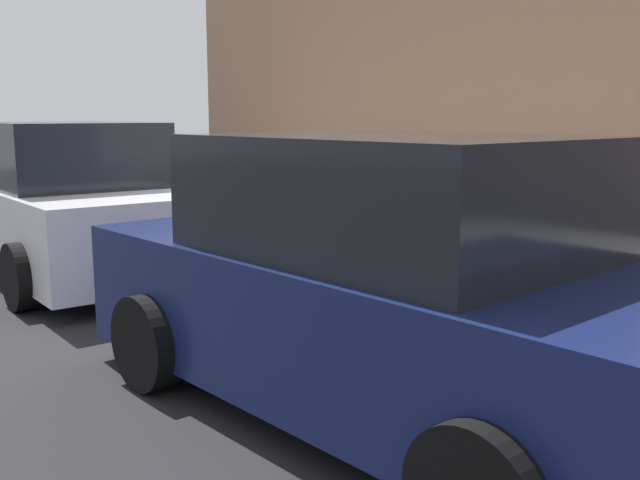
% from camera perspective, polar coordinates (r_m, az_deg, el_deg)
% --- Properties ---
extents(ground_plane, '(40.00, 40.00, 0.00)m').
position_cam_1_polar(ground_plane, '(7.76, -1.67, -3.55)').
color(ground_plane, black).
extents(sidewalk_curb, '(18.00, 5.00, 0.14)m').
position_cam_1_polar(sidewalk_curb, '(9.47, 10.23, -0.83)').
color(sidewalk_curb, '#9E9B93').
rests_on(sidewalk_curb, ground_plane).
extents(suitcase_teal_0, '(0.49, 0.24, 0.69)m').
position_cam_1_polar(suitcase_teal_0, '(6.11, 20.71, -3.47)').
color(suitcase_teal_0, '#0F606B').
rests_on(suitcase_teal_0, sidewalk_curb).
extents(suitcase_red_1, '(0.42, 0.25, 0.84)m').
position_cam_1_polar(suitcase_red_1, '(6.29, 16.34, -2.92)').
color(suitcase_red_1, red).
rests_on(suitcase_red_1, sidewalk_curb).
extents(suitcase_black_2, '(0.48, 0.19, 0.71)m').
position_cam_1_polar(suitcase_black_2, '(6.69, 13.51, -1.92)').
color(suitcase_black_2, black).
rests_on(suitcase_black_2, sidewalk_curb).
extents(suitcase_silver_3, '(0.47, 0.20, 1.01)m').
position_cam_1_polar(suitcase_silver_3, '(7.00, 10.05, -0.94)').
color(suitcase_silver_3, '#9EA0A8').
rests_on(suitcase_silver_3, sidewalk_curb).
extents(suitcase_maroon_4, '(0.40, 0.26, 1.02)m').
position_cam_1_polar(suitcase_maroon_4, '(7.21, 6.37, -0.70)').
color(suitcase_maroon_4, maroon).
rests_on(suitcase_maroon_4, sidewalk_curb).
extents(suitcase_navy_5, '(0.36, 0.21, 0.99)m').
position_cam_1_polar(suitcase_navy_5, '(7.53, 4.17, -0.17)').
color(suitcase_navy_5, navy).
rests_on(suitcase_navy_5, sidewalk_curb).
extents(suitcase_olive_6, '(0.36, 0.19, 1.05)m').
position_cam_1_polar(suitcase_olive_6, '(7.80, 1.94, 0.40)').
color(suitcase_olive_6, '#59601E').
rests_on(suitcase_olive_6, sidewalk_curb).
extents(suitcase_teal_7, '(0.40, 0.27, 0.62)m').
position_cam_1_polar(suitcase_teal_7, '(8.18, 0.33, 0.15)').
color(suitcase_teal_7, '#0F606B').
rests_on(suitcase_teal_7, sidewalk_curb).
extents(suitcase_red_8, '(0.49, 0.23, 0.99)m').
position_cam_1_polar(suitcase_red_8, '(8.52, -1.94, 1.18)').
color(suitcase_red_8, red).
rests_on(suitcase_red_8, sidewalk_curb).
extents(fire_hydrant, '(0.39, 0.21, 0.71)m').
position_cam_1_polar(fire_hydrant, '(9.27, -5.51, 1.80)').
color(fire_hydrant, '#99999E').
rests_on(fire_hydrant, sidewalk_curb).
extents(bollard_post, '(0.17, 0.17, 0.66)m').
position_cam_1_polar(bollard_post, '(9.82, -8.75, 1.94)').
color(bollard_post, brown).
rests_on(bollard_post, sidewalk_curb).
extents(parked_car_navy_0, '(4.30, 2.20, 1.68)m').
position_cam_1_polar(parked_car_navy_0, '(4.36, 6.05, -3.64)').
color(parked_car_navy_0, '#141E4C').
rests_on(parked_car_navy_0, ground_plane).
extents(parked_car_white_1, '(4.45, 2.17, 1.71)m').
position_cam_1_polar(parked_car_white_1, '(8.70, -19.32, 2.67)').
color(parked_car_white_1, silver).
rests_on(parked_car_white_1, ground_plane).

